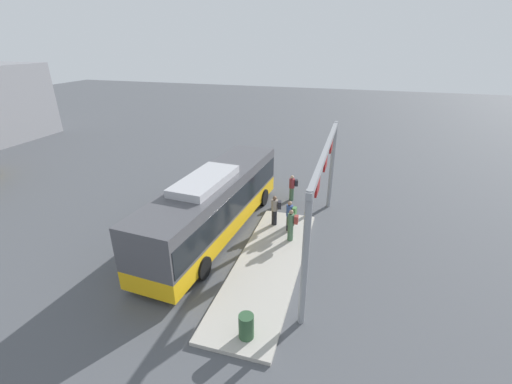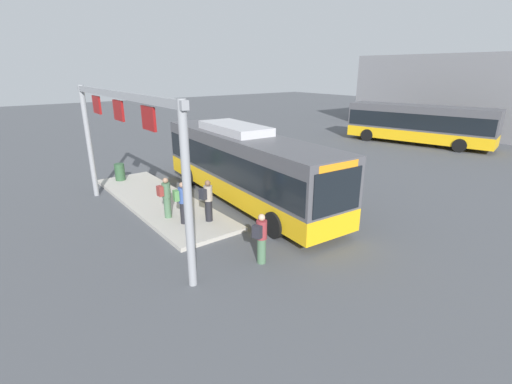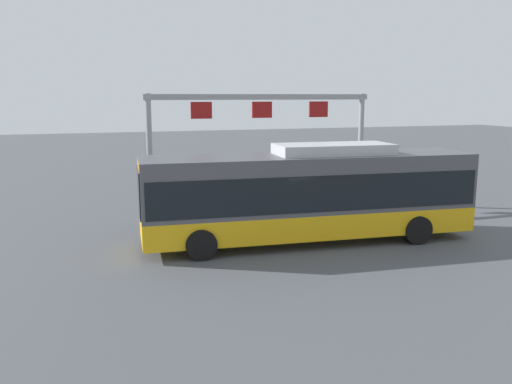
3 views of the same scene
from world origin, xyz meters
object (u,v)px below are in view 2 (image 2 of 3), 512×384
at_px(trash_bin, 120,172).
at_px(person_boarding, 261,238).
at_px(person_waiting_near, 208,200).
at_px(bus_background_left, 419,122).
at_px(person_waiting_mid, 182,202).
at_px(person_waiting_far, 166,197).
at_px(bus_main, 245,163).

bearing_deg(trash_bin, person_boarding, 3.39).
bearing_deg(person_waiting_near, bus_background_left, -0.81).
bearing_deg(person_waiting_mid, trash_bin, 99.04).
bearing_deg(person_waiting_near, person_waiting_far, 120.42).
bearing_deg(trash_bin, bus_background_left, 79.82).
height_order(bus_main, person_waiting_near, bus_main).
height_order(person_waiting_mid, trash_bin, person_waiting_mid).
relative_size(bus_main, bus_background_left, 1.03).
height_order(bus_main, person_waiting_far, bus_main).
height_order(person_waiting_near, trash_bin, person_waiting_near).
distance_m(person_boarding, person_waiting_near, 3.64).
relative_size(person_waiting_near, person_waiting_mid, 1.00).
bearing_deg(bus_background_left, person_waiting_near, 86.03).
relative_size(bus_main, person_waiting_far, 7.05).
xyz_separation_m(bus_main, person_waiting_mid, (1.02, -3.70, -0.76)).
bearing_deg(trash_bin, person_waiting_near, 6.67).
bearing_deg(person_waiting_mid, bus_background_left, 17.05).
xyz_separation_m(person_waiting_mid, trash_bin, (-7.36, -0.02, -0.44)).
distance_m(bus_background_left, person_waiting_far, 23.12).
distance_m(person_waiting_mid, trash_bin, 7.37).
bearing_deg(bus_background_left, person_waiting_far, 82.33).
xyz_separation_m(person_waiting_mid, person_waiting_far, (-0.92, -0.25, 0.00)).
height_order(bus_main, trash_bin, bus_main).
relative_size(bus_background_left, person_waiting_near, 6.82).
relative_size(bus_main, trash_bin, 13.08).
xyz_separation_m(bus_background_left, person_waiting_far, (2.35, -22.99, -0.73)).
bearing_deg(trash_bin, bus_main, 30.43).
bearing_deg(bus_main, person_waiting_mid, -70.29).
bearing_deg(person_waiting_far, person_boarding, -82.72).
distance_m(bus_main, bus_background_left, 19.17).
bearing_deg(bus_main, person_boarding, -26.79).
bearing_deg(person_waiting_far, trash_bin, 84.85).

